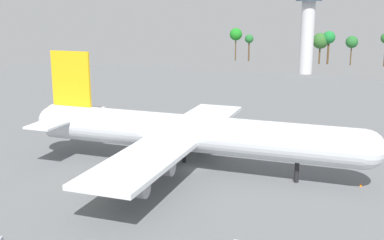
# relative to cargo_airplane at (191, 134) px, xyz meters

# --- Properties ---
(ground_plane) EXTENTS (235.31, 235.31, 0.00)m
(ground_plane) POSITION_rel_cargo_airplane_xyz_m (0.23, 0.00, -6.13)
(ground_plane) COLOR slate
(cargo_airplane) EXTENTS (58.83, 51.56, 18.85)m
(cargo_airplane) POSITION_rel_cargo_airplane_xyz_m (0.00, 0.00, 0.00)
(cargo_airplane) COLOR silver
(cargo_airplane) RESTS_ON ground_plane
(safety_cone_nose) EXTENTS (0.40, 0.40, 0.57)m
(safety_cone_nose) POSITION_rel_cargo_airplane_xyz_m (26.70, 1.39, -5.85)
(safety_cone_nose) COLOR orange
(safety_cone_nose) RESTS_ON ground_plane
(control_tower) EXTENTS (9.81, 9.81, 31.33)m
(control_tower) POSITION_rel_cargo_airplane_xyz_m (3.55, 122.23, 12.71)
(control_tower) COLOR silver
(control_tower) RESTS_ON ground_plane
(tree_line_backdrop) EXTENTS (72.32, 7.16, 15.53)m
(tree_line_backdrop) POSITION_rel_cargo_airplane_xyz_m (1.19, 156.99, 4.99)
(tree_line_backdrop) COLOR #51381E
(tree_line_backdrop) RESTS_ON ground_plane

